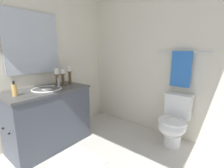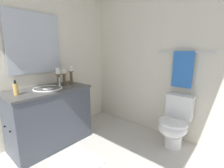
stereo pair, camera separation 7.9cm
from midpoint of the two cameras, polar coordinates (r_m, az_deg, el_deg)
name	(u,v)px [view 2 (the right image)]	position (r m, az deg, el deg)	size (l,w,h in m)	color
wall_back	(155,60)	(2.76, 15.85, 8.25)	(2.49, 0.04, 2.45)	silver
wall_left	(41,61)	(2.69, -23.35, 7.65)	(0.04, 2.63, 2.45)	silver
vanity_cabinet	(50,117)	(2.54, -20.43, -10.94)	(0.58, 1.12, 0.85)	#474C56
sink_basin	(48,91)	(2.42, -21.08, -2.45)	(0.40, 0.40, 0.24)	white
mirror	(35,43)	(2.60, -25.25, 13.07)	(0.02, 0.77, 0.86)	silver
candle_holder_tall	(71,74)	(2.66, -13.64, 3.49)	(0.09, 0.09, 0.29)	brown
candle_holder_short	(64,77)	(2.59, -15.97, 2.58)	(0.09, 0.09, 0.25)	brown
candle_holder_mid	(58,76)	(2.54, -17.89, 2.58)	(0.09, 0.09, 0.27)	brown
soap_bottle	(16,89)	(2.23, -30.43, -1.54)	(0.06, 0.06, 0.18)	#E5B259
toilet	(175,123)	(2.53, 22.47, -12.74)	(0.39, 0.54, 0.75)	white
towel_bar	(184,52)	(2.53, 25.40, 10.22)	(0.02, 0.02, 0.75)	silver
towel_near_vanity	(182,70)	(2.53, 24.79, 4.74)	(0.28, 0.03, 0.53)	blue
bath_mat	(78,160)	(2.28, -11.08, -25.33)	(0.60, 0.44, 0.02)	silver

